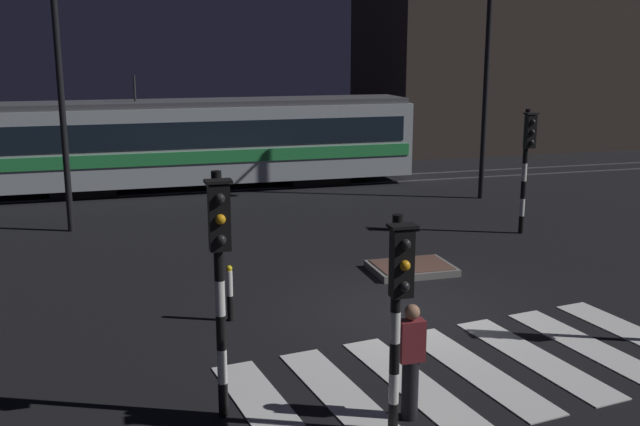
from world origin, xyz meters
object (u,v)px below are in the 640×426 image
at_px(traffic_light_corner_near_left, 220,260).
at_px(street_lamp_trackside_right, 491,58).
at_px(traffic_light_corner_far_right, 527,153).
at_px(street_lamp_trackside_left, 58,58).
at_px(bollard_island_edge, 230,293).
at_px(traffic_light_kerb_mid_left, 399,294).
at_px(pedestrian_waiting_at_kerb, 411,361).
at_px(tram, 203,141).

relative_size(traffic_light_corner_near_left, street_lamp_trackside_right, 0.47).
bearing_deg(traffic_light_corner_far_right, traffic_light_corner_near_left, -139.67).
distance_m(traffic_light_corner_near_left, street_lamp_trackside_left, 12.34).
height_order(traffic_light_corner_near_left, bollard_island_edge, traffic_light_corner_near_left).
distance_m(traffic_light_kerb_mid_left, pedestrian_waiting_at_kerb, 1.27).
bearing_deg(bollard_island_edge, street_lamp_trackside_left, 112.10).
xyz_separation_m(pedestrian_waiting_at_kerb, bollard_island_edge, (-1.84, 4.50, -0.32)).
xyz_separation_m(street_lamp_trackside_right, tram, (-8.99, 4.63, -3.03)).
relative_size(traffic_light_corner_far_right, street_lamp_trackside_left, 0.45).
relative_size(pedestrian_waiting_at_kerb, bollard_island_edge, 1.54).
bearing_deg(tram, traffic_light_kerb_mid_left, -89.23).
bearing_deg(street_lamp_trackside_right, street_lamp_trackside_left, -175.84).
bearing_deg(street_lamp_trackside_right, traffic_light_kerb_mid_left, -122.18).
bearing_deg(tram, traffic_light_corner_far_right, -49.89).
xyz_separation_m(traffic_light_corner_near_left, traffic_light_kerb_mid_left, (2.17, -1.11, -0.33)).
bearing_deg(street_lamp_trackside_right, pedestrian_waiting_at_kerb, -121.82).
distance_m(traffic_light_kerb_mid_left, street_lamp_trackside_left, 14.04).
bearing_deg(traffic_light_corner_far_right, street_lamp_trackside_right, 74.88).
height_order(traffic_light_corner_far_right, bollard_island_edge, traffic_light_corner_far_right).
relative_size(traffic_light_corner_far_right, tram, 0.22).
bearing_deg(street_lamp_trackside_left, bollard_island_edge, -67.90).
distance_m(traffic_light_corner_near_left, traffic_light_kerb_mid_left, 2.46).
bearing_deg(traffic_light_kerb_mid_left, pedestrian_waiting_at_kerb, 47.36).
bearing_deg(pedestrian_waiting_at_kerb, street_lamp_trackside_left, 112.17).
distance_m(street_lamp_trackside_right, tram, 10.56).
xyz_separation_m(traffic_light_kerb_mid_left, pedestrian_waiting_at_kerb, (0.37, 0.40, -1.15)).
distance_m(traffic_light_corner_far_right, traffic_light_kerb_mid_left, 11.97).
bearing_deg(pedestrian_waiting_at_kerb, tram, 91.97).
relative_size(traffic_light_kerb_mid_left, street_lamp_trackside_right, 0.41).
distance_m(traffic_light_corner_far_right, street_lamp_trackside_right, 5.34).
height_order(traffic_light_kerb_mid_left, street_lamp_trackside_right, street_lamp_trackside_right).
bearing_deg(pedestrian_waiting_at_kerb, bollard_island_edge, 112.29).
bearing_deg(street_lamp_trackside_left, tram, 51.43).
distance_m(traffic_light_corner_far_right, tram, 12.05).
relative_size(traffic_light_corner_near_left, traffic_light_corner_far_right, 1.02).
bearing_deg(traffic_light_corner_near_left, bollard_island_edge, 79.60).
height_order(traffic_light_kerb_mid_left, street_lamp_trackside_left, street_lamp_trackside_left).
xyz_separation_m(traffic_light_kerb_mid_left, tram, (-0.25, 18.53, -0.28)).
relative_size(traffic_light_kerb_mid_left, tram, 0.20).
height_order(street_lamp_trackside_left, tram, street_lamp_trackside_left).
distance_m(street_lamp_trackside_left, tram, 7.82).
bearing_deg(pedestrian_waiting_at_kerb, street_lamp_trackside_right, 58.18).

